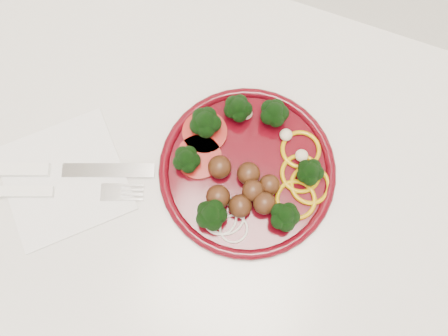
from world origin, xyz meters
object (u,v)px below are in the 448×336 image
(knife, at_px, (45,170))
(fork, at_px, (40,192))
(plate, at_px, (247,169))
(napkin, at_px, (65,179))

(knife, xyz_separation_m, fork, (0.01, -0.03, -0.00))
(plate, xyz_separation_m, knife, (-0.26, -0.10, -0.01))
(plate, bearing_deg, fork, -153.54)
(plate, bearing_deg, knife, -159.81)
(fork, bearing_deg, knife, 83.00)
(napkin, distance_m, fork, 0.04)
(napkin, xyz_separation_m, fork, (-0.02, -0.03, 0.01))
(fork, bearing_deg, napkin, 33.31)
(knife, distance_m, fork, 0.03)
(plate, distance_m, knife, 0.28)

